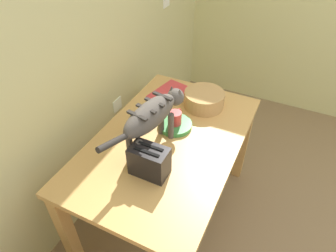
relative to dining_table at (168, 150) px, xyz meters
The scene contains 9 objects.
wall_rear 0.86m from the dining_table, 86.20° to the left, with size 4.23×0.11×2.50m.
dining_table is the anchor object (origin of this frame).
cat 0.34m from the dining_table, 152.82° to the left, with size 0.66×0.20×0.32m.
saucer_bowl 0.16m from the dining_table, ahead, with size 0.21×0.21×0.03m, color #388F43.
coffee_mug 0.21m from the dining_table, ahead, with size 0.12×0.08×0.08m.
magazine 0.51m from the dining_table, 24.68° to the left, with size 0.30×0.20×0.01m, color #D1393F.
book_stack 0.48m from the dining_table, 13.42° to the right, with size 0.18×0.15×0.03m.
wicker_basket 0.45m from the dining_table, ahead, with size 0.27×0.27×0.11m.
toaster 0.34m from the dining_table, behind, with size 0.12×0.20×0.18m.
Camera 1 is at (-1.23, 0.77, 1.96)m, focal length 31.60 mm.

